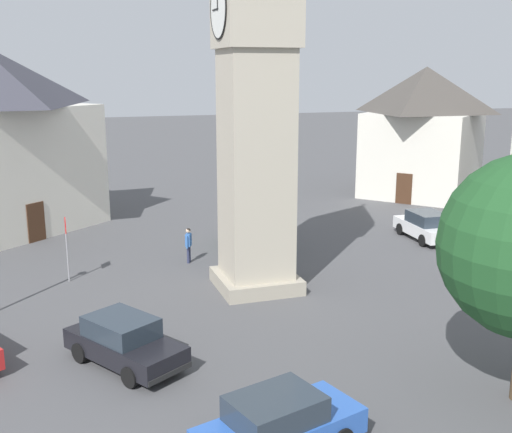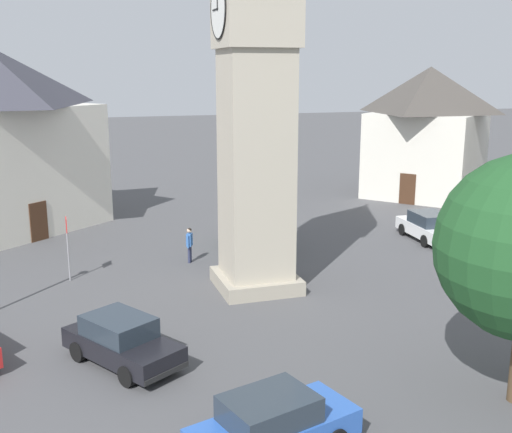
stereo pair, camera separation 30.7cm
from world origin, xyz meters
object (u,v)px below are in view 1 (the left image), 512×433
object	(u,v)px
car_white_side	(124,342)
road_sign	(66,239)
car_green_alley	(249,232)
car_blue_kerb	(426,226)
clock_tower	(256,31)
car_silver_kerb	(279,425)
pedestrian	(188,242)
building_hall_far	(423,131)

from	to	relation	value
car_white_side	road_sign	bearing A→B (deg)	9.20
car_green_alley	road_sign	bearing A→B (deg)	106.58
car_white_side	road_sign	distance (m)	8.85
car_blue_kerb	car_green_alley	world-z (taller)	same
road_sign	car_green_alley	bearing A→B (deg)	-73.42
car_green_alley	clock_tower	bearing A→B (deg)	165.06
car_silver_kerb	car_white_side	world-z (taller)	same
clock_tower	car_white_side	size ratio (longest dim) A/B	4.06
car_white_side	car_green_alley	xyz separation A→B (m)	(11.36, -7.66, 0.00)
clock_tower	car_green_alley	distance (m)	11.44
car_silver_kerb	road_sign	bearing A→B (deg)	16.77
car_blue_kerb	road_sign	distance (m)	18.58
road_sign	car_blue_kerb	bearing A→B (deg)	-86.69
car_blue_kerb	car_green_alley	xyz separation A→B (m)	(1.63, 9.45, 0.00)
pedestrian	car_silver_kerb	bearing A→B (deg)	175.77
car_blue_kerb	car_green_alley	size ratio (longest dim) A/B	1.02
car_green_alley	building_hall_far	world-z (taller)	building_hall_far
car_white_side	car_green_alley	distance (m)	13.70
pedestrian	road_sign	world-z (taller)	road_sign
pedestrian	road_sign	bearing A→B (deg)	100.34
clock_tower	car_white_side	bearing A→B (deg)	131.57
clock_tower	road_sign	xyz separation A→B (m)	(3.29, 7.46, -8.48)
car_green_alley	car_white_side	bearing A→B (deg)	146.02
car_silver_kerb	car_green_alley	size ratio (longest dim) A/B	1.07
clock_tower	car_white_side	distance (m)	12.58
car_green_alley	road_sign	xyz separation A→B (m)	(-2.70, 9.06, 1.14)
car_white_side	pedestrian	xyz separation A→B (m)	(9.67, -4.10, 0.25)
car_blue_kerb	car_white_side	world-z (taller)	same
car_white_side	car_silver_kerb	bearing A→B (deg)	-153.04
car_silver_kerb	road_sign	world-z (taller)	road_sign
building_hall_far	car_blue_kerb	bearing A→B (deg)	148.72
road_sign	car_white_side	bearing A→B (deg)	-170.80
pedestrian	car_blue_kerb	bearing A→B (deg)	-89.71
road_sign	clock_tower	bearing A→B (deg)	-113.78
car_silver_kerb	pedestrian	bearing A→B (deg)	-4.23
car_white_side	car_green_alley	bearing A→B (deg)	-33.98
building_hall_far	car_white_side	bearing A→B (deg)	131.00
car_silver_kerb	car_blue_kerb	bearing A→B (deg)	-42.30
car_white_side	road_sign	world-z (taller)	road_sign
building_hall_far	road_sign	world-z (taller)	building_hall_far
car_green_alley	building_hall_far	bearing A→B (deg)	-60.05
car_green_alley	pedestrian	size ratio (longest dim) A/B	2.46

